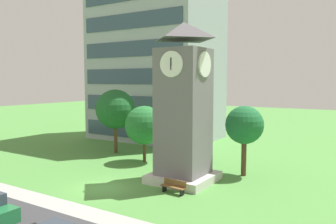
{
  "coord_description": "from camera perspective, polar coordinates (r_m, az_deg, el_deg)",
  "views": [
    {
      "loc": [
        16.43,
        -17.4,
        7.45
      ],
      "look_at": [
        1.98,
        5.49,
        5.02
      ],
      "focal_mm": 36.91,
      "sensor_mm": 36.0,
      "label": 1
    }
  ],
  "objects": [
    {
      "name": "ground_plane",
      "position": [
        25.07,
        -10.83,
        -12.26
      ],
      "size": [
        160.0,
        160.0,
        0.0
      ],
      "primitive_type": "plane",
      "color": "#4C893D"
    },
    {
      "name": "kerb_strip",
      "position": [
        22.58,
        -17.67,
        -14.38
      ],
      "size": [
        120.0,
        1.6,
        0.01
      ],
      "primitive_type": "cube",
      "color": "#9E9E99",
      "rests_on": "ground"
    },
    {
      "name": "office_building",
      "position": [
        45.53,
        -1.99,
        11.88
      ],
      "size": [
        15.27,
        10.69,
        25.6
      ],
      "color": "#9EA8B2",
      "rests_on": "ground"
    },
    {
      "name": "clock_tower",
      "position": [
        25.28,
        2.58,
        0.16
      ],
      "size": [
        4.4,
        4.4,
        11.67
      ],
      "color": "slate",
      "rests_on": "ground"
    },
    {
      "name": "park_bench",
      "position": [
        23.47,
        0.94,
        -12.2
      ],
      "size": [
        1.83,
        0.63,
        0.88
      ],
      "color": "brown",
      "rests_on": "ground"
    },
    {
      "name": "tree_by_building",
      "position": [
        31.66,
        -3.94,
        -2.21
      ],
      "size": [
        3.56,
        3.56,
        5.2
      ],
      "color": "#513823",
      "rests_on": "ground"
    },
    {
      "name": "tree_streetside",
      "position": [
        35.83,
        -8.68,
        0.45
      ],
      "size": [
        4.05,
        4.05,
        6.61
      ],
      "color": "#513823",
      "rests_on": "ground"
    },
    {
      "name": "tree_near_tower",
      "position": [
        27.64,
        12.51,
        -2.18
      ],
      "size": [
        3.0,
        3.0,
        5.54
      ],
      "color": "#513823",
      "rests_on": "ground"
    }
  ]
}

